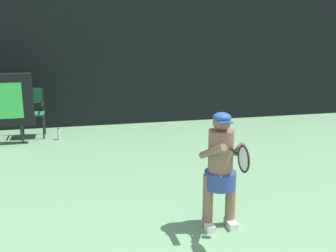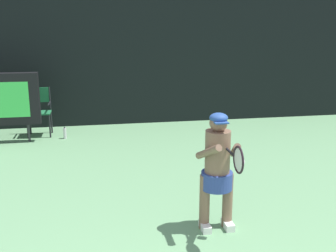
{
  "view_description": "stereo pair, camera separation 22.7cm",
  "coord_description": "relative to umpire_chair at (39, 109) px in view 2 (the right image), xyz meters",
  "views": [
    {
      "loc": [
        -0.67,
        -1.76,
        2.57
      ],
      "look_at": [
        0.6,
        4.02,
        1.05
      ],
      "focal_mm": 44.25,
      "sensor_mm": 36.0,
      "label": 1
    },
    {
      "loc": [
        -0.45,
        -1.81,
        2.57
      ],
      "look_at": [
        0.6,
        4.02,
        1.05
      ],
      "focal_mm": 44.25,
      "sensor_mm": 36.0,
      "label": 2
    }
  ],
  "objects": [
    {
      "name": "backdrop_screen",
      "position": [
        1.71,
        0.75,
        1.19
      ],
      "size": [
        18.0,
        0.12,
        3.66
      ],
      "color": "black",
      "rests_on": "ground"
    },
    {
      "name": "umpire_chair",
      "position": [
        0.0,
        0.0,
        0.0
      ],
      "size": [
        0.52,
        0.44,
        1.08
      ],
      "color": "black",
      "rests_on": "ground"
    },
    {
      "name": "water_bottle",
      "position": [
        0.57,
        -0.41,
        -0.5
      ],
      "size": [
        0.07,
        0.07,
        0.27
      ],
      "color": "silver",
      "rests_on": "ground"
    },
    {
      "name": "tennis_player",
      "position": [
        2.71,
        -4.94,
        0.2
      ],
      "size": [
        0.54,
        0.61,
        1.5
      ],
      "color": "white",
      "rests_on": "ground"
    },
    {
      "name": "tennis_racket",
      "position": [
        2.78,
        -5.45,
        0.47
      ],
      "size": [
        0.03,
        0.6,
        0.31
      ],
      "rotation": [
        0.0,
        0.0,
        0.28
      ],
      "color": "black"
    }
  ]
}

